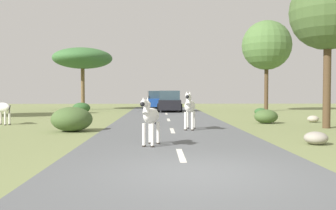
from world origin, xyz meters
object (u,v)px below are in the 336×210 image
object	(u,v)px
tree_1	(267,45)
bush_3	(72,119)
car_1	(156,100)
tree_0	(328,13)
zebra_0	(190,107)
bush_0	(81,108)
tree_3	(83,59)
car_0	(170,102)
bush_2	(261,112)
rock_2	(313,119)
rock_1	(316,138)
zebra_1	(2,108)
bush_1	(266,116)
zebra_3	(150,117)

from	to	relation	value
tree_1	bush_3	distance (m)	21.75
car_1	tree_1	xyz separation A→B (m)	(9.75, -5.19, 4.92)
tree_0	bush_3	world-z (taller)	tree_0
zebra_0	car_1	xyz separation A→B (m)	(-1.60, 21.57, -0.19)
tree_1	bush_0	xyz separation A→B (m)	(-15.64, -2.87, -5.35)
tree_3	car_0	bearing A→B (deg)	-26.33
zebra_0	bush_2	world-z (taller)	zebra_0
bush_2	rock_2	world-z (taller)	bush_2
tree_0	rock_1	bearing A→B (deg)	-117.78
zebra_1	car_0	size ratio (longest dim) A/B	0.34
zebra_1	rock_1	world-z (taller)	zebra_1
rock_2	tree_3	bearing A→B (deg)	136.82
tree_1	rock_2	size ratio (longest dim) A/B	12.72
tree_0	rock_2	distance (m)	6.13
zebra_1	tree_3	size ratio (longest dim) A/B	0.25
bush_3	bush_0	bearing A→B (deg)	100.21
bush_0	bush_3	size ratio (longest dim) A/B	0.80
car_1	bush_0	xyz separation A→B (m)	(-5.89, -8.07, -0.43)
tree_0	bush_0	world-z (taller)	tree_0
car_1	rock_1	bearing A→B (deg)	-82.81
zebra_0	bush_2	xyz separation A→B (m)	(5.97, 10.30, -0.77)
tree_1	bush_3	bearing A→B (deg)	-128.67
tree_0	rock_1	world-z (taller)	tree_0
tree_1	bush_3	xyz separation A→B (m)	(-13.19, -16.48, -5.24)
zebra_0	bush_2	bearing A→B (deg)	-109.35
zebra_1	bush_1	bearing A→B (deg)	-59.54
zebra_0	car_1	size ratio (longest dim) A/B	0.39
bush_0	bush_3	world-z (taller)	bush_3
tree_1	rock_1	size ratio (longest dim) A/B	10.70
bush_0	car_0	bearing A→B (deg)	12.14
bush_2	zebra_0	bearing A→B (deg)	-120.11
zebra_1	tree_1	bearing A→B (deg)	-24.58
car_1	rock_1	world-z (taller)	car_1
zebra_1	tree_0	world-z (taller)	tree_0
zebra_0	tree_3	bearing A→B (deg)	-55.20
zebra_3	tree_3	bearing A→B (deg)	-59.16
bush_1	rock_1	distance (m)	7.91
bush_2	rock_1	size ratio (longest dim) A/B	1.20
bush_0	bush_1	distance (m)	15.43
zebra_3	bush_3	bearing A→B (deg)	-38.40
tree_3	rock_1	distance (m)	26.62
tree_3	tree_1	bearing A→B (deg)	-9.00
car_0	bush_2	distance (m)	7.97
zebra_1	tree_0	distance (m)	16.60
zebra_0	zebra_3	bearing A→B (deg)	82.02
car_1	tree_3	world-z (taller)	tree_3
rock_1	bush_1	bearing A→B (deg)	84.84
bush_0	bush_1	size ratio (longest dim) A/B	1.12
car_1	rock_2	xyz separation A→B (m)	(8.81, -17.29, -0.66)
zebra_3	tree_1	size ratio (longest dim) A/B	0.19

